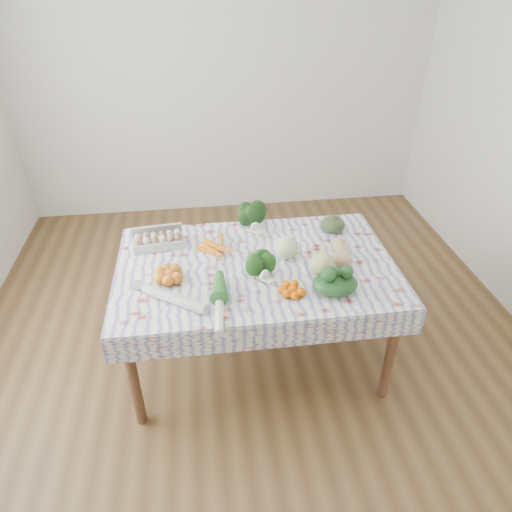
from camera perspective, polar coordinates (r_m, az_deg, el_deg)
ground at (r=3.23m, az=0.00°, el=-12.20°), size 4.50×4.50×0.00m
wall_back at (r=4.58m, az=-4.05°, el=22.10°), size 4.00×0.04×2.80m
dining_table at (r=2.78m, az=0.00°, el=-2.43°), size 1.60×1.00×0.75m
tablecloth at (r=2.73m, az=0.00°, el=-1.12°), size 1.66×1.06×0.01m
egg_carton at (r=2.93m, az=-12.08°, el=1.77°), size 0.33×0.16×0.08m
carrot_bunch at (r=2.83m, az=-5.37°, el=0.78°), size 0.28×0.27×0.04m
kale_bunch at (r=3.04m, az=-0.64°, el=4.62°), size 0.23×0.22×0.16m
kabocha_squash at (r=3.07m, az=9.58°, el=3.91°), size 0.17×0.17×0.10m
cabbage at (r=2.76m, az=3.76°, el=1.06°), size 0.18×0.18×0.14m
butternut_squash at (r=2.79m, az=10.69°, el=0.48°), size 0.15×0.25×0.11m
orange_cluster at (r=2.63m, az=-10.74°, el=-2.28°), size 0.25×0.25×0.07m
broccoli at (r=2.59m, az=0.40°, el=-1.59°), size 0.21×0.21×0.11m
mandarin_cluster at (r=2.50m, az=4.57°, el=-4.13°), size 0.22×0.22×0.05m
grapefruit at (r=2.64m, az=8.28°, el=-0.94°), size 0.17×0.17×0.13m
spinach_bag at (r=2.52m, az=9.86°, el=-3.41°), size 0.31×0.28×0.11m
daikon at (r=2.46m, az=-10.16°, el=-5.27°), size 0.37×0.29×0.06m
leek at (r=2.40m, az=-4.60°, el=-5.99°), size 0.08×0.44×0.05m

